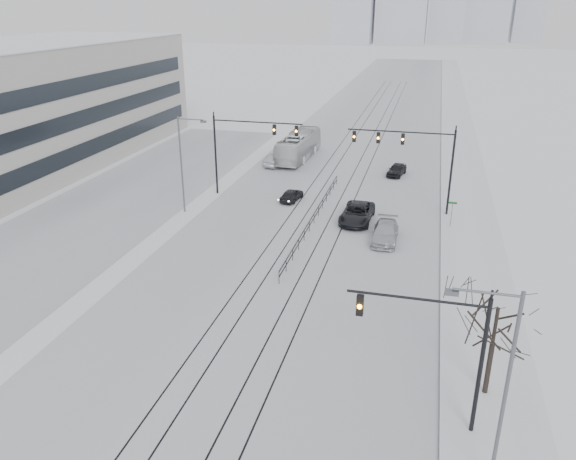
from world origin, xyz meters
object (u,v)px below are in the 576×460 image
object	(u,v)px
bare_tree	(497,318)
sedan_nb_right	(385,233)
box_truck	(299,146)
traffic_mast_near	(445,344)
sedan_nb_far	(397,170)
sedan_sb_outer	(277,160)
sedan_nb_front	(357,213)
sedan_sb_inner	(292,195)

from	to	relation	value
bare_tree	sedan_nb_right	world-z (taller)	bare_tree
sedan_nb_right	box_truck	xyz separation A→B (m)	(-12.95, 23.73, 0.92)
traffic_mast_near	box_truck	xyz separation A→B (m)	(-17.26, 45.33, -2.91)
sedan_nb_far	sedan_sb_outer	bearing A→B (deg)	-170.95
traffic_mast_near	sedan_sb_outer	xyz separation A→B (m)	(-19.09, 41.61, -3.82)
sedan_sb_outer	sedan_nb_front	xyz separation A→B (m)	(11.94, -16.19, 0.04)
sedan_nb_front	box_truck	world-z (taller)	box_truck
traffic_mast_near	bare_tree	xyz separation A→B (m)	(2.41, 3.00, -0.07)
sedan_nb_far	sedan_sb_inner	bearing A→B (deg)	-118.16
sedan_sb_inner	box_truck	xyz separation A→B (m)	(-3.03, 15.80, 1.04)
traffic_mast_near	sedan_sb_inner	bearing A→B (deg)	115.71
sedan_nb_far	sedan_nb_right	bearing A→B (deg)	-77.38
traffic_mast_near	sedan_sb_inner	distance (m)	33.02
traffic_mast_near	sedan_nb_front	world-z (taller)	traffic_mast_near
sedan_sb_outer	sedan_nb_front	size ratio (longest dim) A/B	0.80
sedan_nb_far	sedan_nb_front	bearing A→B (deg)	-87.41
sedan_nb_right	box_truck	size ratio (longest dim) A/B	0.43
sedan_nb_far	box_truck	distance (m)	13.26
traffic_mast_near	sedan_nb_far	xyz separation A→B (m)	(-4.75, 41.05, -3.89)
traffic_mast_near	bare_tree	world-z (taller)	traffic_mast_near
box_truck	sedan_sb_outer	bearing A→B (deg)	66.60
sedan_sb_outer	box_truck	xyz separation A→B (m)	(1.84, 3.72, 0.91)
traffic_mast_near	sedan_nb_right	size ratio (longest dim) A/B	1.39
sedan_nb_front	sedan_nb_right	world-z (taller)	sedan_nb_front
sedan_sb_outer	sedan_nb_right	world-z (taller)	sedan_sb_outer
sedan_nb_front	sedan_nb_far	size ratio (longest dim) A/B	1.44
traffic_mast_near	sedan_nb_far	distance (m)	41.50
sedan_sb_inner	sedan_nb_front	distance (m)	8.19
sedan_sb_inner	sedan_nb_right	distance (m)	12.71
sedan_sb_inner	traffic_mast_near	bearing A→B (deg)	124.17
sedan_sb_outer	sedan_nb_front	distance (m)	20.12
sedan_nb_right	box_truck	world-z (taller)	box_truck
traffic_mast_near	sedan_nb_right	bearing A→B (deg)	101.27
bare_tree	sedan_nb_right	distance (m)	20.13
traffic_mast_near	sedan_nb_front	size ratio (longest dim) A/B	1.23
sedan_nb_right	sedan_nb_far	world-z (taller)	sedan_nb_right
bare_tree	sedan_nb_front	world-z (taller)	bare_tree
traffic_mast_near	sedan_nb_front	xyz separation A→B (m)	(-7.15, 25.42, -3.77)
traffic_mast_near	sedan_sb_outer	world-z (taller)	traffic_mast_near
sedan_sb_outer	sedan_sb_inner	bearing A→B (deg)	123.87
traffic_mast_near	bare_tree	bearing A→B (deg)	51.24
sedan_nb_right	sedan_sb_inner	bearing A→B (deg)	141.07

